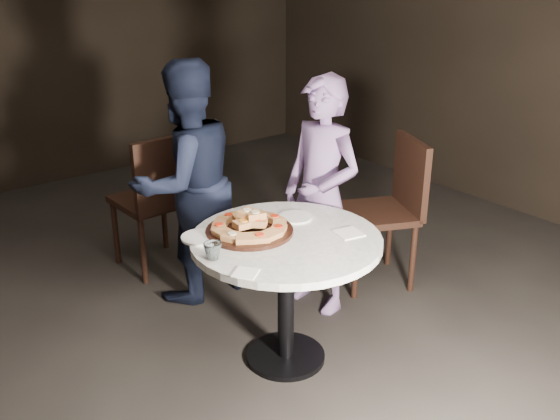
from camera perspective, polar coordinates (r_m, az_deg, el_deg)
name	(u,v)px	position (r m, az deg, el deg)	size (l,w,h in m)	color
floor	(256,357)	(3.49, -2.22, -13.26)	(7.00, 7.00, 0.00)	black
table	(286,261)	(3.17, 0.56, -4.69)	(1.17, 1.17, 0.72)	black
serving_board	(249,231)	(3.16, -2.81, -1.93)	(0.44, 0.44, 0.02)	black
focaccia_pile	(250,224)	(3.15, -2.80, -1.26)	(0.39, 0.40, 0.11)	#B17644
plate_left	(201,237)	(3.12, -7.24, -2.48)	(0.20, 0.20, 0.01)	white
plate_right	(295,217)	(3.34, 1.42, -0.66)	(0.18, 0.18, 0.01)	white
water_glass	(213,251)	(2.90, -6.16, -3.75)	(0.09, 0.09, 0.08)	silver
napkin_near	(246,273)	(2.77, -3.15, -5.76)	(0.10, 0.10, 0.01)	white
napkin_far	(349,233)	(3.17, 6.30, -2.12)	(0.13, 0.13, 0.01)	white
chair_far	(158,194)	(4.22, -11.09, 1.45)	(0.47, 0.49, 0.97)	black
chair_right	(391,201)	(4.08, 10.10, 0.77)	(0.62, 0.61, 0.97)	black
diner_navy	(186,183)	(3.82, -8.56, 2.41)	(0.73, 0.57, 1.49)	black
diner_teal	(321,197)	(3.67, 3.79, 1.23)	(0.52, 0.34, 1.43)	slate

